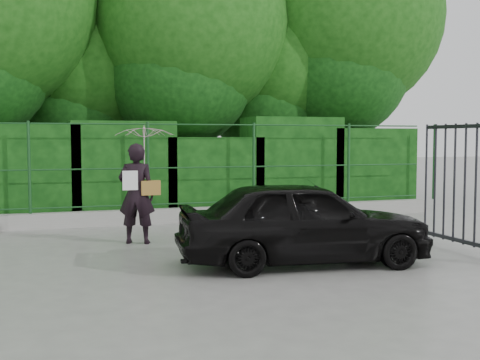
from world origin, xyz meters
name	(u,v)px	position (x,y,z in m)	size (l,w,h in m)	color
ground	(175,271)	(0.00, 0.00, 0.00)	(80.00, 80.00, 0.00)	gray
kerb	(129,217)	(0.00, 4.50, 0.15)	(14.00, 0.25, 0.30)	#9E9E99
fence	(139,166)	(0.22, 4.50, 1.20)	(14.13, 0.06, 1.80)	#16421C
hedge	(117,171)	(-0.12, 5.50, 1.05)	(14.20, 1.20, 2.29)	black
trees	(155,26)	(1.14, 7.74, 4.62)	(17.10, 6.15, 8.08)	black
woman	(142,165)	(-0.06, 2.31, 1.31)	(1.01, 1.02, 1.99)	black
car	(303,222)	(1.81, -0.13, 0.60)	(1.42, 3.53, 1.20)	black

